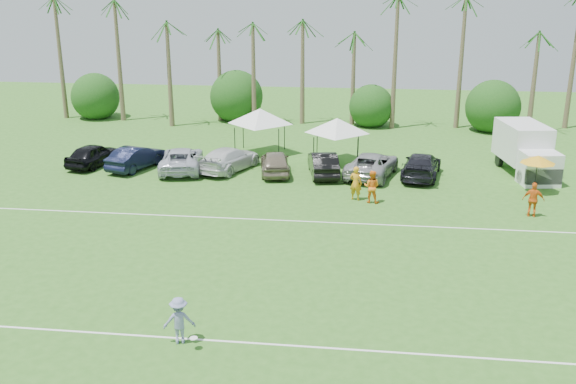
# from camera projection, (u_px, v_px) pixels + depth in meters

# --- Properties ---
(ground) EXTENTS (120.00, 120.00, 0.00)m
(ground) POSITION_uv_depth(u_px,v_px,m) (177.00, 373.00, 20.09)
(ground) COLOR #31661E
(ground) RESTS_ON ground
(field_lines) EXTENTS (80.00, 12.10, 0.01)m
(field_lines) POSITION_uv_depth(u_px,v_px,m) (230.00, 267.00, 27.65)
(field_lines) COLOR white
(field_lines) RESTS_ON ground
(palm_tree_0) EXTENTS (2.40, 2.40, 8.90)m
(palm_tree_0) POSITION_uv_depth(u_px,v_px,m) (53.00, 35.00, 56.28)
(palm_tree_0) COLOR brown
(palm_tree_0) RESTS_ON ground
(palm_tree_1) EXTENTS (2.40, 2.40, 9.90)m
(palm_tree_1) POSITION_uv_depth(u_px,v_px,m) (107.00, 25.00, 55.43)
(palm_tree_1) COLOR brown
(palm_tree_1) RESTS_ON ground
(palm_tree_2) EXTENTS (2.40, 2.40, 10.90)m
(palm_tree_2) POSITION_uv_depth(u_px,v_px,m) (162.00, 15.00, 54.58)
(palm_tree_2) COLOR brown
(palm_tree_2) RESTS_ON ground
(palm_tree_3) EXTENTS (2.40, 2.40, 11.90)m
(palm_tree_3) POSITION_uv_depth(u_px,v_px,m) (207.00, 5.00, 53.86)
(palm_tree_3) COLOR brown
(palm_tree_3) RESTS_ON ground
(palm_tree_4) EXTENTS (2.40, 2.40, 8.90)m
(palm_tree_4) POSITION_uv_depth(u_px,v_px,m) (255.00, 37.00, 54.18)
(palm_tree_4) COLOR brown
(palm_tree_4) RESTS_ON ground
(palm_tree_5) EXTENTS (2.40, 2.40, 9.90)m
(palm_tree_5) POSITION_uv_depth(u_px,v_px,m) (302.00, 27.00, 53.45)
(palm_tree_5) COLOR brown
(palm_tree_5) RESTS_ON ground
(palm_tree_6) EXTENTS (2.40, 2.40, 10.90)m
(palm_tree_6) POSITION_uv_depth(u_px,v_px,m) (350.00, 16.00, 52.72)
(palm_tree_6) COLOR brown
(palm_tree_6) RESTS_ON ground
(palm_tree_7) EXTENTS (2.40, 2.40, 11.90)m
(palm_tree_7) POSITION_uv_depth(u_px,v_px,m) (400.00, 6.00, 51.99)
(palm_tree_7) COLOR brown
(palm_tree_7) RESTS_ON ground
(palm_tree_8) EXTENTS (2.40, 2.40, 8.90)m
(palm_tree_8) POSITION_uv_depth(u_px,v_px,m) (460.00, 39.00, 52.20)
(palm_tree_8) COLOR brown
(palm_tree_8) RESTS_ON ground
(palm_tree_9) EXTENTS (2.40, 2.40, 9.90)m
(palm_tree_9) POSITION_uv_depth(u_px,v_px,m) (525.00, 28.00, 51.35)
(palm_tree_9) COLOR brown
(palm_tree_9) RESTS_ON ground
(bush_tree_0) EXTENTS (4.00, 4.00, 4.00)m
(bush_tree_0) POSITION_uv_depth(u_px,v_px,m) (96.00, 98.00, 58.61)
(bush_tree_0) COLOR brown
(bush_tree_0) RESTS_ON ground
(bush_tree_1) EXTENTS (4.00, 4.00, 4.00)m
(bush_tree_1) POSITION_uv_depth(u_px,v_px,m) (236.00, 101.00, 57.09)
(bush_tree_1) COLOR brown
(bush_tree_1) RESTS_ON ground
(bush_tree_2) EXTENTS (4.00, 4.00, 4.00)m
(bush_tree_2) POSITION_uv_depth(u_px,v_px,m) (371.00, 104.00, 55.69)
(bush_tree_2) COLOR brown
(bush_tree_2) RESTS_ON ground
(bush_tree_3) EXTENTS (4.00, 4.00, 4.00)m
(bush_tree_3) POSITION_uv_depth(u_px,v_px,m) (489.00, 107.00, 54.53)
(bush_tree_3) COLOR brown
(bush_tree_3) RESTS_ON ground
(sideline_player_a) EXTENTS (0.82, 0.66, 1.96)m
(sideline_player_a) POSITION_uv_depth(u_px,v_px,m) (356.00, 183.00, 36.07)
(sideline_player_a) COLOR orange
(sideline_player_a) RESTS_ON ground
(sideline_player_b) EXTENTS (1.04, 0.89, 1.86)m
(sideline_player_b) POSITION_uv_depth(u_px,v_px,m) (372.00, 187.00, 35.64)
(sideline_player_b) COLOR orange
(sideline_player_b) RESTS_ON ground
(sideline_player_c) EXTENTS (1.16, 0.68, 1.86)m
(sideline_player_c) POSITION_uv_depth(u_px,v_px,m) (533.00, 200.00, 33.46)
(sideline_player_c) COLOR orange
(sideline_player_c) RESTS_ON ground
(box_truck) EXTENTS (3.19, 6.39, 3.15)m
(box_truck) POSITION_uv_depth(u_px,v_px,m) (526.00, 149.00, 40.87)
(box_truck) COLOR white
(box_truck) RESTS_ON ground
(canopy_tent_left) EXTENTS (4.75, 4.75, 3.85)m
(canopy_tent_left) POSITION_uv_depth(u_px,v_px,m) (260.00, 109.00, 45.39)
(canopy_tent_left) COLOR black
(canopy_tent_left) RESTS_ON ground
(canopy_tent_right) EXTENTS (4.46, 4.46, 3.61)m
(canopy_tent_right) POSITION_uv_depth(u_px,v_px,m) (337.00, 118.00, 43.11)
(canopy_tent_right) COLOR black
(canopy_tent_right) RESTS_ON ground
(market_umbrella) EXTENTS (2.01, 2.01, 2.24)m
(market_umbrella) POSITION_uv_depth(u_px,v_px,m) (538.00, 159.00, 37.05)
(market_umbrella) COLOR black
(market_umbrella) RESTS_ON ground
(frisbee_player) EXTENTS (1.32, 0.94, 1.67)m
(frisbee_player) POSITION_uv_depth(u_px,v_px,m) (179.00, 320.00, 21.54)
(frisbee_player) COLOR #7B80AF
(frisbee_player) RESTS_ON ground
(parked_car_0) EXTENTS (2.78, 4.79, 1.53)m
(parked_car_0) POSITION_uv_depth(u_px,v_px,m) (94.00, 155.00, 43.04)
(parked_car_0) COLOR black
(parked_car_0) RESTS_ON ground
(parked_car_1) EXTENTS (2.92, 4.92, 1.53)m
(parked_car_1) POSITION_uv_depth(u_px,v_px,m) (136.00, 158.00, 42.35)
(parked_car_1) COLOR black
(parked_car_1) RESTS_ON ground
(parked_car_2) EXTENTS (3.53, 5.89, 1.53)m
(parked_car_2) POSITION_uv_depth(u_px,v_px,m) (181.00, 159.00, 41.92)
(parked_car_2) COLOR silver
(parked_car_2) RESTS_ON ground
(parked_car_3) EXTENTS (3.90, 5.70, 1.53)m
(parked_car_3) POSITION_uv_depth(u_px,v_px,m) (229.00, 159.00, 42.00)
(parked_car_3) COLOR silver
(parked_car_3) RESTS_ON ground
(parked_car_4) EXTENTS (2.58, 4.75, 1.53)m
(parked_car_4) POSITION_uv_depth(u_px,v_px,m) (275.00, 162.00, 41.21)
(parked_car_4) COLOR #786C57
(parked_car_4) RESTS_ON ground
(parked_car_5) EXTENTS (2.44, 4.87, 1.53)m
(parked_car_5) POSITION_uv_depth(u_px,v_px,m) (323.00, 164.00, 40.88)
(parked_car_5) COLOR black
(parked_car_5) RESTS_ON ground
(parked_car_6) EXTENTS (3.84, 5.97, 1.53)m
(parked_car_6) POSITION_uv_depth(u_px,v_px,m) (372.00, 164.00, 40.70)
(parked_car_6) COLOR #949596
(parked_car_6) RESTS_ON ground
(parked_car_7) EXTENTS (3.07, 5.58, 1.53)m
(parked_car_7) POSITION_uv_depth(u_px,v_px,m) (421.00, 165.00, 40.47)
(parked_car_7) COLOR black
(parked_car_7) RESTS_ON ground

